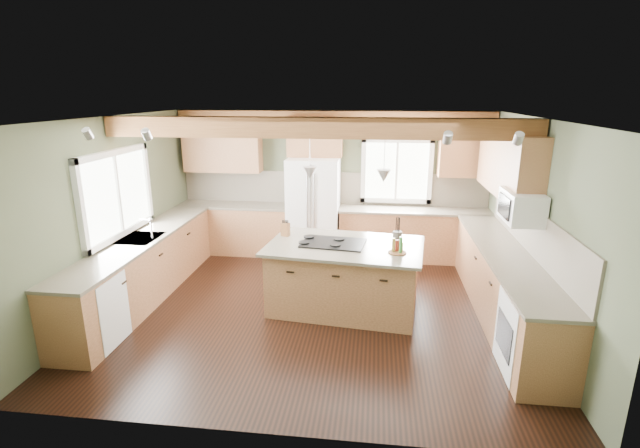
# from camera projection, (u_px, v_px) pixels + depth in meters

# --- Properties ---
(floor) EXTENTS (5.60, 5.60, 0.00)m
(floor) POSITION_uv_depth(u_px,v_px,m) (315.00, 308.00, 6.47)
(floor) COLOR black
(floor) RESTS_ON ground
(ceiling) EXTENTS (5.60, 5.60, 0.00)m
(ceiling) POSITION_uv_depth(u_px,v_px,m) (314.00, 118.00, 5.75)
(ceiling) COLOR silver
(ceiling) RESTS_ON wall_back
(wall_back) EXTENTS (5.60, 0.00, 5.60)m
(wall_back) POSITION_uv_depth(u_px,v_px,m) (333.00, 183.00, 8.49)
(wall_back) COLOR #4B533B
(wall_back) RESTS_ON ground
(wall_left) EXTENTS (0.00, 5.00, 5.00)m
(wall_left) POSITION_uv_depth(u_px,v_px,m) (115.00, 212.00, 6.43)
(wall_left) COLOR #4B533B
(wall_left) RESTS_ON ground
(wall_right) EXTENTS (0.00, 5.00, 5.00)m
(wall_right) POSITION_uv_depth(u_px,v_px,m) (537.00, 226.00, 5.78)
(wall_right) COLOR #4B533B
(wall_right) RESTS_ON ground
(ceiling_beam) EXTENTS (5.55, 0.26, 0.26)m
(ceiling_beam) POSITION_uv_depth(u_px,v_px,m) (315.00, 128.00, 5.88)
(ceiling_beam) COLOR #5B331A
(ceiling_beam) RESTS_ON ceiling
(soffit_trim) EXTENTS (5.55, 0.20, 0.10)m
(soffit_trim) POSITION_uv_depth(u_px,v_px,m) (333.00, 114.00, 8.06)
(soffit_trim) COLOR #5B331A
(soffit_trim) RESTS_ON ceiling
(backsplash_back) EXTENTS (5.58, 0.03, 0.58)m
(backsplash_back) POSITION_uv_depth(u_px,v_px,m) (332.00, 188.00, 8.50)
(backsplash_back) COLOR brown
(backsplash_back) RESTS_ON wall_back
(backsplash_right) EXTENTS (0.03, 3.70, 0.58)m
(backsplash_right) POSITION_uv_depth(u_px,v_px,m) (533.00, 231.00, 5.86)
(backsplash_right) COLOR brown
(backsplash_right) RESTS_ON wall_right
(base_cab_back_left) EXTENTS (2.02, 0.60, 0.88)m
(base_cab_back_left) POSITION_uv_depth(u_px,v_px,m) (235.00, 229.00, 8.65)
(base_cab_back_left) COLOR brown
(base_cab_back_left) RESTS_ON floor
(counter_back_left) EXTENTS (2.06, 0.64, 0.04)m
(counter_back_left) POSITION_uv_depth(u_px,v_px,m) (234.00, 205.00, 8.52)
(counter_back_left) COLOR #50473A
(counter_back_left) RESTS_ON base_cab_back_left
(base_cab_back_right) EXTENTS (2.62, 0.60, 0.88)m
(base_cab_back_right) POSITION_uv_depth(u_px,v_px,m) (413.00, 235.00, 8.27)
(base_cab_back_right) COLOR brown
(base_cab_back_right) RESTS_ON floor
(counter_back_right) EXTENTS (2.66, 0.64, 0.04)m
(counter_back_right) POSITION_uv_depth(u_px,v_px,m) (415.00, 210.00, 8.15)
(counter_back_right) COLOR #50473A
(counter_back_right) RESTS_ON base_cab_back_right
(base_cab_left) EXTENTS (0.60, 3.70, 0.88)m
(base_cab_left) POSITION_uv_depth(u_px,v_px,m) (144.00, 270.00, 6.68)
(base_cab_left) COLOR brown
(base_cab_left) RESTS_ON floor
(counter_left) EXTENTS (0.64, 3.74, 0.04)m
(counter_left) POSITION_uv_depth(u_px,v_px,m) (140.00, 239.00, 6.55)
(counter_left) COLOR #50473A
(counter_left) RESTS_ON base_cab_left
(base_cab_right) EXTENTS (0.60, 3.70, 0.88)m
(base_cab_right) POSITION_uv_depth(u_px,v_px,m) (503.00, 286.00, 6.10)
(base_cab_right) COLOR brown
(base_cab_right) RESTS_ON floor
(counter_right) EXTENTS (0.64, 3.74, 0.04)m
(counter_right) POSITION_uv_depth(u_px,v_px,m) (507.00, 253.00, 5.98)
(counter_right) COLOR #50473A
(counter_right) RESTS_ON base_cab_right
(upper_cab_back_left) EXTENTS (1.40, 0.35, 0.90)m
(upper_cab_back_left) POSITION_uv_depth(u_px,v_px,m) (223.00, 147.00, 8.38)
(upper_cab_back_left) COLOR brown
(upper_cab_back_left) RESTS_ON wall_back
(upper_cab_over_fridge) EXTENTS (0.96, 0.35, 0.70)m
(upper_cab_over_fridge) POSITION_uv_depth(u_px,v_px,m) (315.00, 137.00, 8.13)
(upper_cab_over_fridge) COLOR brown
(upper_cab_over_fridge) RESTS_ON wall_back
(upper_cab_right) EXTENTS (0.35, 2.20, 0.90)m
(upper_cab_right) POSITION_uv_depth(u_px,v_px,m) (508.00, 163.00, 6.48)
(upper_cab_right) COLOR brown
(upper_cab_right) RESTS_ON wall_right
(upper_cab_back_corner) EXTENTS (0.90, 0.35, 0.90)m
(upper_cab_back_corner) POSITION_uv_depth(u_px,v_px,m) (466.00, 150.00, 7.88)
(upper_cab_back_corner) COLOR brown
(upper_cab_back_corner) RESTS_ON wall_back
(window_left) EXTENTS (0.04, 1.60, 1.05)m
(window_left) POSITION_uv_depth(u_px,v_px,m) (116.00, 194.00, 6.41)
(window_left) COLOR white
(window_left) RESTS_ON wall_left
(window_back) EXTENTS (1.10, 0.04, 1.00)m
(window_back) POSITION_uv_depth(u_px,v_px,m) (397.00, 171.00, 8.27)
(window_back) COLOR white
(window_back) RESTS_ON wall_back
(sink) EXTENTS (0.50, 0.65, 0.03)m
(sink) POSITION_uv_depth(u_px,v_px,m) (140.00, 239.00, 6.55)
(sink) COLOR #262628
(sink) RESTS_ON counter_left
(faucet) EXTENTS (0.02, 0.02, 0.28)m
(faucet) POSITION_uv_depth(u_px,v_px,m) (151.00, 230.00, 6.49)
(faucet) COLOR #B2B2B7
(faucet) RESTS_ON sink
(dishwasher) EXTENTS (0.60, 0.60, 0.84)m
(dishwasher) POSITION_uv_depth(u_px,v_px,m) (91.00, 311.00, 5.44)
(dishwasher) COLOR white
(dishwasher) RESTS_ON floor
(oven) EXTENTS (0.60, 0.72, 0.84)m
(oven) POSITION_uv_depth(u_px,v_px,m) (534.00, 337.00, 4.87)
(oven) COLOR white
(oven) RESTS_ON floor
(microwave) EXTENTS (0.40, 0.70, 0.38)m
(microwave) POSITION_uv_depth(u_px,v_px,m) (522.00, 207.00, 5.69)
(microwave) COLOR white
(microwave) RESTS_ON wall_right
(pendant_left) EXTENTS (0.18, 0.18, 0.16)m
(pendant_left) POSITION_uv_depth(u_px,v_px,m) (310.00, 173.00, 6.11)
(pendant_left) COLOR #B2B2B7
(pendant_left) RESTS_ON ceiling
(pendant_right) EXTENTS (0.18, 0.18, 0.16)m
(pendant_right) POSITION_uv_depth(u_px,v_px,m) (384.00, 176.00, 5.89)
(pendant_right) COLOR #B2B2B7
(pendant_right) RESTS_ON ceiling
(refrigerator) EXTENTS (0.90, 0.74, 1.80)m
(refrigerator) POSITION_uv_depth(u_px,v_px,m) (314.00, 208.00, 8.28)
(refrigerator) COLOR white
(refrigerator) RESTS_ON floor
(island) EXTENTS (2.06, 1.40, 0.88)m
(island) POSITION_uv_depth(u_px,v_px,m) (345.00, 277.00, 6.39)
(island) COLOR olive
(island) RESTS_ON floor
(island_top) EXTENTS (2.21, 1.54, 0.04)m
(island_top) POSITION_uv_depth(u_px,v_px,m) (345.00, 246.00, 6.27)
(island_top) COLOR #50473A
(island_top) RESTS_ON island
(cooktop) EXTENTS (0.90, 0.65, 0.02)m
(cooktop) POSITION_uv_depth(u_px,v_px,m) (333.00, 243.00, 6.29)
(cooktop) COLOR black
(cooktop) RESTS_ON island_top
(knife_block) EXTENTS (0.13, 0.12, 0.19)m
(knife_block) POSITION_uv_depth(u_px,v_px,m) (285.00, 229.00, 6.62)
(knife_block) COLOR brown
(knife_block) RESTS_ON island_top
(utensil_crock) EXTENTS (0.17, 0.17, 0.17)m
(utensil_crock) POSITION_uv_depth(u_px,v_px,m) (397.00, 237.00, 6.30)
(utensil_crock) COLOR #463C38
(utensil_crock) RESTS_ON island_top
(bottle_tray) EXTENTS (0.31, 0.31, 0.21)m
(bottle_tray) POSITION_uv_depth(u_px,v_px,m) (397.00, 245.00, 5.90)
(bottle_tray) COLOR brown
(bottle_tray) RESTS_ON island_top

